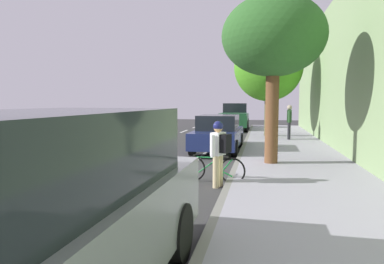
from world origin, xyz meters
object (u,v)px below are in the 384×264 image
object	(u,v)px
cyclist_with_backpack	(219,148)
street_tree_far_end	(268,67)
parked_pickup_green_mid	(234,118)
bicycle_at_curb	(213,169)
pedestrian_on_phone	(289,120)
parked_sedan_dark_blue_second	(218,133)
street_tree_mid_block	(273,37)
parked_suv_grey_nearest	(47,215)

from	to	relation	value
cyclist_with_backpack	street_tree_far_end	xyz separation A→B (m)	(1.30, 11.65, 3.03)
parked_pickup_green_mid	bicycle_at_curb	distance (m)	16.72
street_tree_far_end	cyclist_with_backpack	bearing A→B (deg)	-96.36
bicycle_at_curb	cyclist_with_backpack	bearing A→B (deg)	-64.10
street_tree_far_end	pedestrian_on_phone	world-z (taller)	street_tree_far_end
parked_sedan_dark_blue_second	parked_pickup_green_mid	distance (m)	11.15
parked_pickup_green_mid	street_tree_mid_block	distance (m)	14.81
cyclist_with_backpack	pedestrian_on_phone	world-z (taller)	pedestrian_on_phone
street_tree_mid_block	street_tree_far_end	distance (m)	8.79
street_tree_far_end	parked_pickup_green_mid	bearing A→B (deg)	112.42
street_tree_mid_block	parked_pickup_green_mid	bearing A→B (deg)	99.03
bicycle_at_curb	street_tree_mid_block	bearing A→B (deg)	57.58
parked_pickup_green_mid	parked_suv_grey_nearest	bearing A→B (deg)	-89.92
cyclist_with_backpack	street_tree_far_end	world-z (taller)	street_tree_far_end
street_tree_far_end	parked_sedan_dark_blue_second	bearing A→B (deg)	-110.16
parked_suv_grey_nearest	pedestrian_on_phone	world-z (taller)	parked_suv_grey_nearest
bicycle_at_curb	cyclist_with_backpack	world-z (taller)	cyclist_with_backpack
parked_sedan_dark_blue_second	street_tree_far_end	world-z (taller)	street_tree_far_end
parked_sedan_dark_blue_second	street_tree_far_end	bearing A→B (deg)	69.84
bicycle_at_curb	cyclist_with_backpack	size ratio (longest dim) A/B	1.06
parked_sedan_dark_blue_second	street_tree_mid_block	bearing A→B (deg)	-56.65
parked_sedan_dark_blue_second	parked_pickup_green_mid	world-z (taller)	parked_pickup_green_mid
cyclist_with_backpack	street_tree_mid_block	bearing A→B (deg)	65.57
parked_sedan_dark_blue_second	street_tree_far_end	distance (m)	6.84
parked_suv_grey_nearest	parked_sedan_dark_blue_second	world-z (taller)	parked_suv_grey_nearest
parked_sedan_dark_blue_second	bicycle_at_curb	size ratio (longest dim) A/B	2.60
parked_pickup_green_mid	bicycle_at_curb	size ratio (longest dim) A/B	3.13
pedestrian_on_phone	street_tree_far_end	bearing A→B (deg)	123.60
street_tree_mid_block	street_tree_far_end	xyz separation A→B (m)	(-0.00, 8.79, -0.03)
street_tree_mid_block	cyclist_with_backpack	bearing A→B (deg)	-114.43
street_tree_far_end	pedestrian_on_phone	bearing A→B (deg)	-56.40
parked_sedan_dark_blue_second	pedestrian_on_phone	size ratio (longest dim) A/B	2.52
bicycle_at_curb	street_tree_mid_block	xyz separation A→B (m)	(1.52, 2.40, 3.68)
parked_sedan_dark_blue_second	cyclist_with_backpack	xyz separation A→B (m)	(0.77, -6.01, 0.22)
street_tree_mid_block	bicycle_at_curb	bearing A→B (deg)	-122.42
cyclist_with_backpack	street_tree_mid_block	world-z (taller)	street_tree_mid_block
bicycle_at_curb	cyclist_with_backpack	xyz separation A→B (m)	(0.22, -0.46, 0.61)
parked_pickup_green_mid	bicycle_at_curb	bearing A→B (deg)	-87.43
parked_pickup_green_mid	cyclist_with_backpack	world-z (taller)	parked_pickup_green_mid
parked_pickup_green_mid	pedestrian_on_phone	world-z (taller)	parked_pickup_green_mid
parked_suv_grey_nearest	street_tree_mid_block	world-z (taller)	street_tree_mid_block
pedestrian_on_phone	parked_pickup_green_mid	bearing A→B (deg)	115.17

